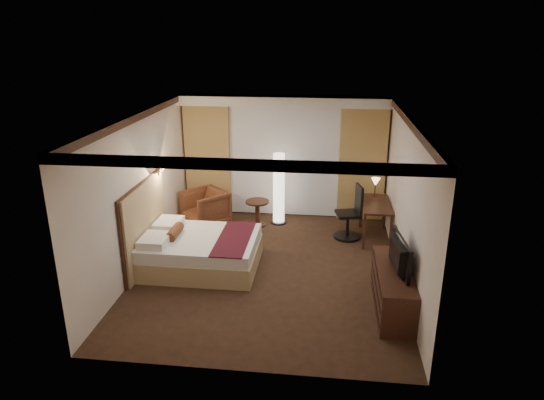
# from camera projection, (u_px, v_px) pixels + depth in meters

# --- Properties ---
(floor) EXTENTS (4.50, 5.50, 0.01)m
(floor) POSITION_uv_depth(u_px,v_px,m) (269.00, 269.00, 8.59)
(floor) COLOR black
(floor) RESTS_ON ground
(ceiling) EXTENTS (4.50, 5.50, 0.01)m
(ceiling) POSITION_uv_depth(u_px,v_px,m) (269.00, 116.00, 7.69)
(ceiling) COLOR white
(ceiling) RESTS_ON back_wall
(back_wall) EXTENTS (4.50, 0.02, 2.70)m
(back_wall) POSITION_uv_depth(u_px,v_px,m) (284.00, 156.00, 10.71)
(back_wall) COLOR white
(back_wall) RESTS_ON floor
(left_wall) EXTENTS (0.02, 5.50, 2.70)m
(left_wall) POSITION_uv_depth(u_px,v_px,m) (140.00, 192.00, 8.38)
(left_wall) COLOR white
(left_wall) RESTS_ON floor
(right_wall) EXTENTS (0.02, 5.50, 2.70)m
(right_wall) POSITION_uv_depth(u_px,v_px,m) (406.00, 202.00, 7.89)
(right_wall) COLOR white
(right_wall) RESTS_ON floor
(crown_molding) EXTENTS (4.50, 5.50, 0.12)m
(crown_molding) POSITION_uv_depth(u_px,v_px,m) (269.00, 120.00, 7.71)
(crown_molding) COLOR black
(crown_molding) RESTS_ON ceiling
(soffit) EXTENTS (4.50, 0.50, 0.20)m
(soffit) POSITION_uv_depth(u_px,v_px,m) (284.00, 101.00, 10.06)
(soffit) COLOR white
(soffit) RESTS_ON ceiling
(curtain_sheer) EXTENTS (2.48, 0.04, 2.45)m
(curtain_sheer) POSITION_uv_depth(u_px,v_px,m) (284.00, 162.00, 10.67)
(curtain_sheer) COLOR silver
(curtain_sheer) RESTS_ON back_wall
(curtain_left_drape) EXTENTS (1.00, 0.14, 2.45)m
(curtain_left_drape) POSITION_uv_depth(u_px,v_px,m) (208.00, 160.00, 10.80)
(curtain_left_drape) COLOR tan
(curtain_left_drape) RESTS_ON back_wall
(curtain_right_drape) EXTENTS (1.00, 0.14, 2.45)m
(curtain_right_drape) POSITION_uv_depth(u_px,v_px,m) (362.00, 165.00, 10.43)
(curtain_right_drape) COLOR tan
(curtain_right_drape) RESTS_ON back_wall
(wall_sconce) EXTENTS (0.24, 0.24, 0.24)m
(wall_sconce) POSITION_uv_depth(u_px,v_px,m) (162.00, 166.00, 8.95)
(wall_sconce) COLOR white
(wall_sconce) RESTS_ON left_wall
(bed) EXTENTS (1.97, 1.54, 0.58)m
(bed) POSITION_uv_depth(u_px,v_px,m) (202.00, 252.00, 8.57)
(bed) COLOR white
(bed) RESTS_ON floor
(headboard) EXTENTS (0.12, 1.84, 1.50)m
(headboard) POSITION_uv_depth(u_px,v_px,m) (145.00, 225.00, 8.53)
(headboard) COLOR tan
(headboard) RESTS_ON floor
(armchair) EXTENTS (1.13, 1.12, 0.85)m
(armchair) POSITION_uv_depth(u_px,v_px,m) (205.00, 206.00, 10.38)
(armchair) COLOR #4E2417
(armchair) RESTS_ON floor
(side_table) EXTENTS (0.51, 0.51, 0.56)m
(side_table) POSITION_uv_depth(u_px,v_px,m) (257.00, 213.00, 10.40)
(side_table) COLOR black
(side_table) RESTS_ON floor
(floor_lamp) EXTENTS (0.33, 0.33, 1.57)m
(floor_lamp) POSITION_uv_depth(u_px,v_px,m) (279.00, 189.00, 10.36)
(floor_lamp) COLOR white
(floor_lamp) RESTS_ON floor
(desk) EXTENTS (0.55, 1.21, 0.75)m
(desk) POSITION_uv_depth(u_px,v_px,m) (375.00, 221.00, 9.73)
(desk) COLOR black
(desk) RESTS_ON floor
(desk_lamp) EXTENTS (0.18, 0.18, 0.34)m
(desk_lamp) POSITION_uv_depth(u_px,v_px,m) (375.00, 188.00, 9.97)
(desk_lamp) COLOR #FFD899
(desk_lamp) RESTS_ON desk
(office_chair) EXTENTS (0.64, 0.64, 1.11)m
(office_chair) POSITION_uv_depth(u_px,v_px,m) (348.00, 212.00, 9.68)
(office_chair) COLOR black
(office_chair) RESTS_ON floor
(dresser) EXTENTS (0.50, 1.66, 0.65)m
(dresser) POSITION_uv_depth(u_px,v_px,m) (393.00, 289.00, 7.28)
(dresser) COLOR black
(dresser) RESTS_ON floor
(television) EXTENTS (0.67, 1.04, 0.13)m
(television) POSITION_uv_depth(u_px,v_px,m) (394.00, 252.00, 7.08)
(television) COLOR black
(television) RESTS_ON dresser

